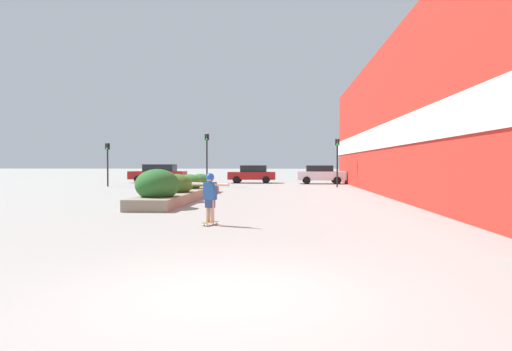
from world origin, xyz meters
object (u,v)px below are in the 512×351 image
at_px(skateboard, 210,223).
at_px(traffic_light_left, 207,151).
at_px(traffic_light_right, 337,154).
at_px(car_center_left, 426,175).
at_px(car_rightmost, 321,174).
at_px(car_center_right, 252,174).
at_px(traffic_light_far_left, 107,157).
at_px(skateboarder, 210,192).
at_px(car_leftmost, 158,173).

bearing_deg(skateboard, traffic_light_left, 128.73).
relative_size(skateboard, traffic_light_right, 0.17).
bearing_deg(car_center_left, car_rightmost, 84.83).
distance_m(car_center_left, car_center_right, 14.09).
bearing_deg(traffic_light_left, car_rightmost, 33.59).
height_order(car_center_left, car_rightmost, car_rightmost).
distance_m(traffic_light_left, traffic_light_far_left, 7.25).
bearing_deg(car_center_right, traffic_light_right, -135.78).
xyz_separation_m(car_center_left, traffic_light_far_left, (-23.93, -4.81, 1.40)).
distance_m(car_rightmost, traffic_light_left, 10.28).
height_order(traffic_light_left, traffic_light_far_left, traffic_light_left).
bearing_deg(skateboarder, traffic_light_right, 103.15).
relative_size(skateboard, car_center_right, 0.14).
bearing_deg(skateboarder, car_rightmost, 107.89).
distance_m(skateboard, car_leftmost, 28.36).
bearing_deg(traffic_light_right, car_leftmost, 155.65).
relative_size(car_leftmost, car_center_left, 1.20).
bearing_deg(traffic_light_right, skateboarder, -105.41).
relative_size(car_leftmost, traffic_light_far_left, 1.52).
bearing_deg(car_leftmost, car_rightmost, -94.92).
bearing_deg(car_leftmost, traffic_light_right, -114.35).
xyz_separation_m(car_leftmost, traffic_light_far_left, (-1.80, -6.75, 1.33)).
bearing_deg(car_center_right, car_rightmost, -101.88).
relative_size(traffic_light_right, traffic_light_far_left, 1.08).
bearing_deg(car_rightmost, traffic_light_left, -56.41).
xyz_separation_m(car_center_left, traffic_light_left, (-16.70, -4.86, 1.78)).
relative_size(skateboard, skateboarder, 0.44).
distance_m(car_rightmost, traffic_light_right, 5.68).
height_order(car_center_right, traffic_light_far_left, traffic_light_far_left).
xyz_separation_m(skateboarder, car_center_right, (-0.86, 26.87, -0.10)).
distance_m(skateboard, traffic_light_right, 21.13).
distance_m(car_center_left, traffic_light_far_left, 24.45).
bearing_deg(car_center_left, car_leftmost, 84.98).
relative_size(skateboarder, traffic_light_far_left, 0.42).
bearing_deg(traffic_light_right, car_rightmost, 97.82).
xyz_separation_m(car_center_right, traffic_light_far_left, (-9.98, -6.76, 1.37)).
height_order(skateboarder, car_center_right, car_center_right).
distance_m(skateboard, car_center_left, 28.17).
relative_size(car_center_right, traffic_light_far_left, 1.28).
height_order(traffic_light_right, traffic_light_far_left, traffic_light_right).
height_order(skateboard, traffic_light_far_left, traffic_light_far_left).
relative_size(skateboard, car_leftmost, 0.12).
relative_size(car_rightmost, traffic_light_left, 1.04).
height_order(skateboarder, traffic_light_right, traffic_light_right).
distance_m(skateboarder, car_leftmost, 28.35).
height_order(car_leftmost, car_center_right, car_leftmost).
bearing_deg(car_center_right, traffic_light_left, 158.05).
relative_size(skateboarder, traffic_light_left, 0.35).
xyz_separation_m(car_center_left, car_center_right, (-13.95, 1.95, 0.03)).
xyz_separation_m(car_center_right, traffic_light_right, (6.44, -6.62, 1.53)).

